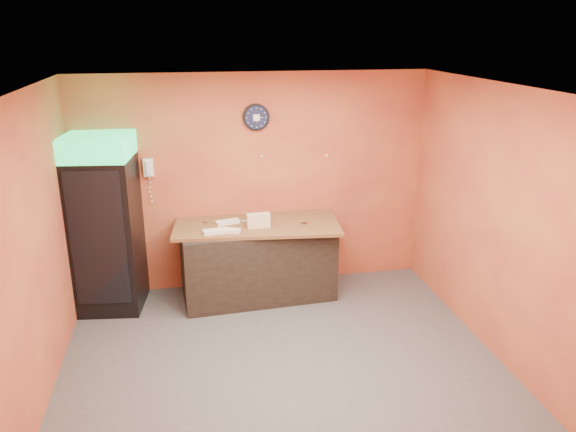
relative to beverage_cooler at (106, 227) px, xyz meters
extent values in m
plane|color=#47474C|center=(1.84, -1.60, -1.05)|extent=(4.50, 4.50, 0.00)
cube|color=#CB6F39|center=(1.84, 0.40, 0.35)|extent=(4.50, 0.02, 2.80)
cube|color=#CB6F39|center=(-0.41, -1.60, 0.35)|extent=(0.02, 4.00, 2.80)
cube|color=#CB6F39|center=(4.09, -1.60, 0.35)|extent=(0.02, 4.00, 2.80)
cube|color=white|center=(1.84, -1.60, 1.75)|extent=(4.50, 4.00, 0.02)
cube|color=black|center=(-0.01, 0.05, -0.11)|extent=(0.84, 0.84, 1.88)
cube|color=#17C75A|center=(-0.01, 0.05, 0.97)|extent=(0.84, 0.84, 0.27)
cube|color=black|center=(0.04, -0.33, -0.03)|extent=(0.62, 0.10, 1.61)
cube|color=black|center=(1.81, -0.02, -0.58)|extent=(1.94, 0.96, 0.94)
cylinder|color=black|center=(1.87, 0.37, 1.20)|extent=(0.33, 0.05, 0.33)
cylinder|color=#0F1433|center=(1.87, 0.35, 1.20)|extent=(0.29, 0.01, 0.29)
cube|color=white|center=(1.87, 0.34, 1.20)|extent=(0.08, 0.00, 0.08)
cube|color=white|center=(0.53, 0.35, 0.62)|extent=(0.12, 0.07, 0.22)
cube|color=white|center=(0.53, 0.30, 0.62)|extent=(0.05, 0.04, 0.18)
cube|color=brown|center=(1.81, -0.02, -0.09)|extent=(2.12, 1.11, 0.04)
cube|color=beige|center=(1.81, -0.17, -0.04)|extent=(0.28, 0.10, 0.06)
cube|color=beige|center=(1.81, -0.17, 0.02)|extent=(0.28, 0.10, 0.06)
cube|color=beige|center=(1.81, -0.17, 0.08)|extent=(0.28, 0.10, 0.06)
cube|color=white|center=(1.29, -0.27, -0.04)|extent=(0.32, 0.16, 0.04)
cube|color=white|center=(1.44, -0.26, -0.05)|extent=(0.30, 0.20, 0.04)
cube|color=white|center=(1.45, 0.05, -0.04)|extent=(0.31, 0.19, 0.04)
cylinder|color=silver|center=(1.77, 0.09, -0.04)|extent=(0.06, 0.06, 0.06)
camera|label=1|loc=(0.98, -6.57, 2.27)|focal=35.00mm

